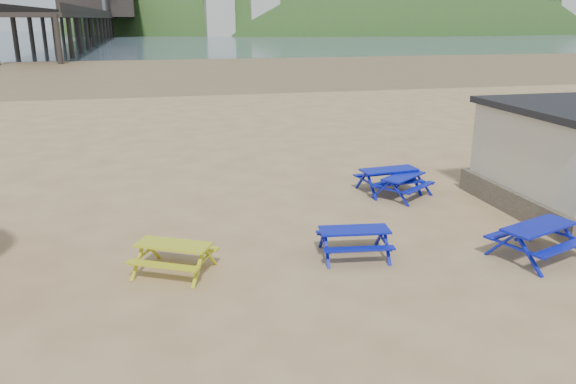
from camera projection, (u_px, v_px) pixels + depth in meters
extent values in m
plane|color=tan|center=(292.00, 247.00, 14.20)|extent=(400.00, 400.00, 0.00)
plane|color=olive|center=(179.00, 68.00, 65.29)|extent=(400.00, 400.00, 0.00)
plane|color=#455662|center=(159.00, 37.00, 172.11)|extent=(400.00, 400.00, 0.00)
cube|color=#0A26AE|center=(389.00, 170.00, 18.54)|extent=(1.94, 0.91, 0.05)
cube|color=#0A26AE|center=(380.00, 174.00, 19.19)|extent=(1.90, 0.44, 0.05)
cube|color=#0A26AE|center=(398.00, 183.00, 18.06)|extent=(1.90, 0.44, 0.05)
cube|color=#0A26AE|center=(403.00, 176.00, 18.04)|extent=(1.78, 1.53, 0.05)
cube|color=#0A26AE|center=(388.00, 181.00, 18.47)|extent=(1.54, 1.18, 0.05)
cube|color=#0A26AE|center=(419.00, 187.00, 17.76)|extent=(1.54, 1.18, 0.05)
cube|color=#0A26AE|center=(355.00, 230.00, 13.49)|extent=(1.75, 0.86, 0.05)
cube|color=#0A26AE|center=(349.00, 232.00, 14.10)|extent=(1.69, 0.45, 0.05)
cube|color=#0A26AE|center=(359.00, 249.00, 13.04)|extent=(1.69, 0.45, 0.05)
cube|color=#0A26AE|center=(539.00, 226.00, 13.37)|extent=(2.12, 1.38, 0.05)
cube|color=#0A26AE|center=(514.00, 230.00, 13.99)|extent=(1.95, 0.91, 0.05)
cube|color=#0A26AE|center=(563.00, 247.00, 12.94)|extent=(1.95, 0.91, 0.05)
cube|color=#0A26AE|center=(574.00, 217.00, 15.16)|extent=(1.58, 0.97, 0.05)
cube|color=#D2C915|center=(173.00, 245.00, 12.61)|extent=(1.79, 1.37, 0.05)
cube|color=#D2C915|center=(184.00, 246.00, 13.20)|extent=(1.59, 1.00, 0.05)
cube|color=#D2C915|center=(163.00, 265.00, 12.16)|extent=(1.59, 1.00, 0.05)
cube|color=black|center=(97.00, 17.00, 170.97)|extent=(9.00, 220.00, 0.60)
cube|color=black|center=(99.00, 4.00, 180.00)|extent=(22.00, 30.00, 8.00)
ellipsoid|color=#2D4C1E|center=(364.00, 55.00, 250.86)|extent=(264.00, 144.00, 108.00)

